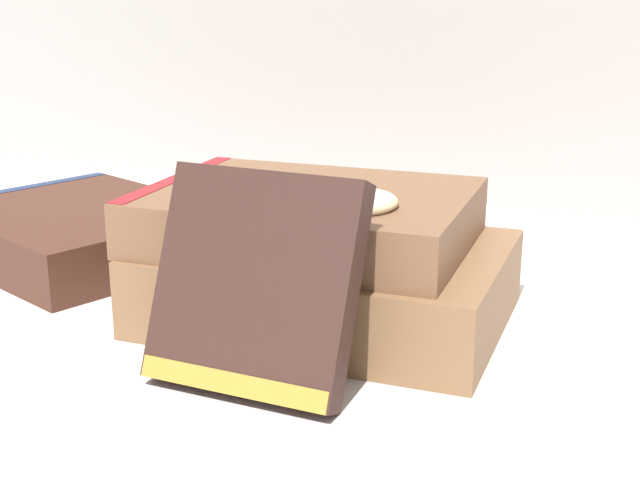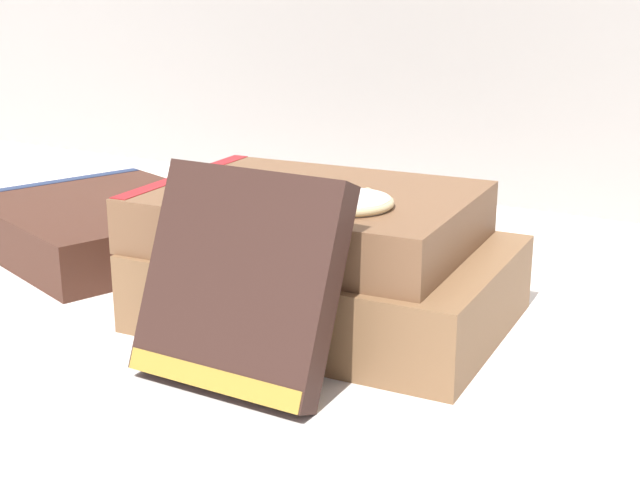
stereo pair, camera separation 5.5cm
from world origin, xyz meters
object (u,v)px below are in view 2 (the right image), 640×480
object	(u,v)px
book_flat_bottom	(326,280)
book_side_left	(102,224)
book_leaning_front	(239,289)
pocket_watch	(347,202)
book_flat_top	(304,215)

from	to	relation	value
book_flat_bottom	book_side_left	size ratio (longest dim) A/B	0.98
book_side_left	book_leaning_front	bearing A→B (deg)	-12.45
book_flat_bottom	pocket_watch	bearing A→B (deg)	-47.03
book_flat_bottom	pocket_watch	xyz separation A→B (m)	(0.03, -0.03, 0.06)
book_flat_top	book_side_left	size ratio (longest dim) A/B	0.90
book_side_left	book_leaning_front	world-z (taller)	book_leaning_front
book_side_left	pocket_watch	distance (m)	0.29
book_leaning_front	book_side_left	bearing A→B (deg)	148.49
book_side_left	pocket_watch	xyz separation A→B (m)	(0.27, -0.07, 0.07)
book_flat_top	book_leaning_front	xyz separation A→B (m)	(0.02, -0.11, -0.01)
book_side_left	book_leaning_front	distance (m)	0.30
book_flat_top	book_flat_bottom	bearing A→B (deg)	5.62
book_flat_top	book_side_left	world-z (taller)	book_flat_top
book_leaning_front	pocket_watch	distance (m)	0.09
book_flat_bottom	book_flat_top	xyz separation A→B (m)	(-0.01, -0.00, 0.04)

